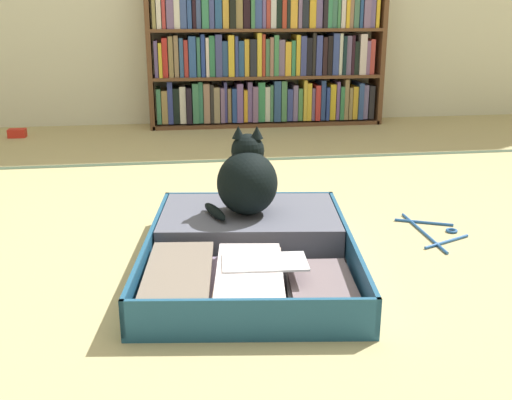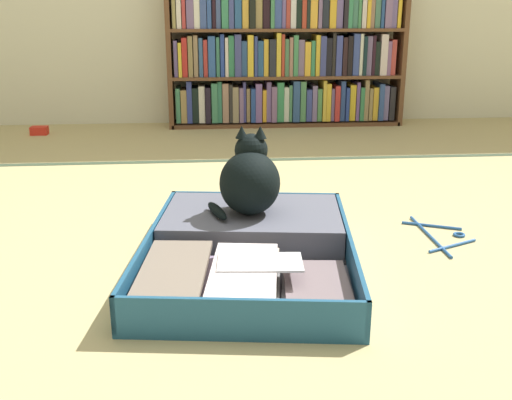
% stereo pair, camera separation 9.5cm
% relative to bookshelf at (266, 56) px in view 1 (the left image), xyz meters
% --- Properties ---
extents(ground_plane, '(10.00, 10.00, 0.00)m').
position_rel_bookshelf_xyz_m(ground_plane, '(-0.29, -2.26, -0.45)').
color(ground_plane, tan).
extents(tatami_border, '(4.80, 0.05, 0.00)m').
position_rel_bookshelf_xyz_m(tatami_border, '(-0.29, -0.95, -0.45)').
color(tatami_border, '#384733').
rests_on(tatami_border, ground_plane).
extents(bookshelf, '(1.53, 0.23, 0.93)m').
position_rel_bookshelf_xyz_m(bookshelf, '(0.00, 0.00, 0.00)').
color(bookshelf, brown).
rests_on(bookshelf, ground_plane).
extents(open_suitcase, '(0.71, 0.91, 0.11)m').
position_rel_bookshelf_xyz_m(open_suitcase, '(-0.41, -2.22, -0.40)').
color(open_suitcase, '#1F5378').
rests_on(open_suitcase, ground_plane).
extents(black_cat, '(0.26, 0.25, 0.28)m').
position_rel_bookshelf_xyz_m(black_cat, '(-0.39, -2.07, -0.23)').
color(black_cat, black).
rests_on(black_cat, open_suitcase).
extents(clothes_hanger, '(0.19, 0.38, 0.01)m').
position_rel_bookshelf_xyz_m(clothes_hanger, '(0.26, -2.07, -0.44)').
color(clothes_hanger, '#285A9F').
rests_on(clothes_hanger, ground_plane).
extents(small_red_pouch, '(0.10, 0.07, 0.05)m').
position_rel_bookshelf_xyz_m(small_red_pouch, '(-1.55, -0.20, -0.42)').
color(small_red_pouch, red).
rests_on(small_red_pouch, ground_plane).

